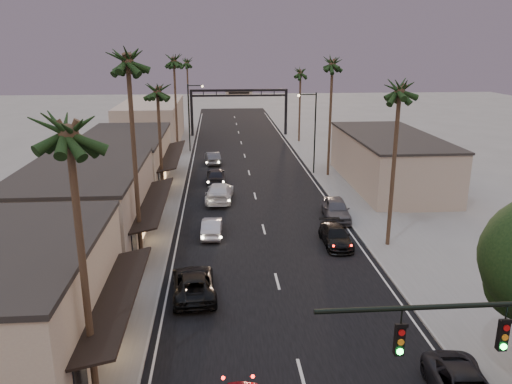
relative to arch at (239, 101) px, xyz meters
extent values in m
plane|color=slate|center=(0.00, -30.00, -5.53)|extent=(200.00, 200.00, 0.00)
cube|color=black|center=(0.00, -25.00, -5.53)|extent=(14.00, 120.00, 0.02)
cube|color=slate|center=(-9.50, -18.00, -5.47)|extent=(5.00, 92.00, 0.12)
cube|color=slate|center=(9.50, -18.00, -5.47)|extent=(5.00, 92.00, 0.12)
cube|color=tan|center=(-13.00, -58.00, -2.78)|extent=(8.00, 12.00, 5.50)
cube|color=gray|center=(-13.00, -44.00, -2.78)|extent=(8.00, 14.00, 5.50)
cube|color=tan|center=(-13.00, -28.00, -3.03)|extent=(8.00, 16.00, 5.00)
cube|color=gray|center=(-13.00, -5.00, -2.53)|extent=(8.00, 20.00, 6.00)
cube|color=gray|center=(14.00, -30.00, -3.03)|extent=(8.00, 18.00, 5.00)
cylinder|color=black|center=(3.40, -66.00, 1.07)|extent=(8.40, 0.16, 0.16)
cube|color=black|center=(1.80, -66.00, 0.02)|extent=(0.28, 0.22, 1.00)
cube|color=black|center=(5.00, -66.00, 0.02)|extent=(0.28, 0.22, 1.00)
cube|color=black|center=(-7.40, 0.00, -2.03)|extent=(0.40, 0.40, 7.00)
cube|color=black|center=(7.40, 0.00, -2.03)|extent=(0.40, 0.40, 7.00)
cube|color=black|center=(0.00, 0.00, 1.57)|extent=(15.20, 0.35, 0.35)
cube|color=black|center=(0.00, 0.00, 0.77)|extent=(15.20, 0.30, 0.30)
cube|color=beige|center=(0.00, -0.02, 1.17)|extent=(4.20, 0.12, 1.00)
cylinder|color=black|center=(7.20, -25.00, -1.03)|extent=(0.16, 0.16, 9.00)
cylinder|color=black|center=(6.20, -25.00, 3.27)|extent=(2.00, 0.12, 0.12)
sphere|color=#FFD899|center=(5.30, -25.00, 3.17)|extent=(0.30, 0.30, 0.30)
cylinder|color=black|center=(-7.20, -12.00, -1.03)|extent=(0.16, 0.16, 9.00)
cylinder|color=black|center=(-6.20, -12.00, 3.27)|extent=(2.00, 0.12, 0.12)
sphere|color=#FFD899|center=(-5.30, -12.00, 3.17)|extent=(0.30, 0.30, 0.30)
cylinder|color=#38281C|center=(-8.60, -61.00, -0.03)|extent=(0.28, 0.28, 11.00)
sphere|color=black|center=(-8.60, -61.00, 6.07)|extent=(3.20, 3.20, 3.20)
cylinder|color=#38281C|center=(-8.60, -48.00, 0.97)|extent=(0.28, 0.28, 13.00)
sphere|color=black|center=(-8.60, -48.00, 8.07)|extent=(3.20, 3.20, 3.20)
cylinder|color=#38281C|center=(-8.60, -34.00, -0.53)|extent=(0.28, 0.28, 10.00)
sphere|color=black|center=(-8.60, -34.00, 5.07)|extent=(3.20, 3.20, 3.20)
cylinder|color=#38281C|center=(-8.60, -15.00, 0.47)|extent=(0.28, 0.28, 12.00)
sphere|color=black|center=(-8.60, -15.00, 7.07)|extent=(3.20, 3.20, 3.20)
cylinder|color=#38281C|center=(8.60, -46.00, -0.03)|extent=(0.28, 0.28, 11.00)
sphere|color=black|center=(8.60, -46.00, 6.07)|extent=(3.20, 3.20, 3.20)
cylinder|color=#38281C|center=(8.60, -26.00, 0.47)|extent=(0.28, 0.28, 12.00)
sphere|color=black|center=(8.60, -26.00, 7.07)|extent=(3.20, 3.20, 3.20)
cylinder|color=#38281C|center=(8.60, -6.00, -0.53)|extent=(0.28, 0.28, 10.00)
sphere|color=black|center=(8.60, -6.00, 5.07)|extent=(3.20, 3.20, 3.20)
cylinder|color=#38281C|center=(-8.30, 8.00, -0.03)|extent=(0.28, 0.28, 11.00)
sphere|color=black|center=(-8.30, 8.00, 6.07)|extent=(3.20, 3.20, 3.20)
imported|color=black|center=(-5.02, -52.32, -4.81)|extent=(2.81, 5.39, 1.45)
imported|color=#A9A9AE|center=(-4.04, -42.96, -4.86)|extent=(1.62, 4.16, 1.35)
imported|color=silver|center=(-3.39, -34.22, -4.70)|extent=(2.87, 5.95, 1.67)
imported|color=black|center=(-3.75, -27.90, -4.74)|extent=(1.90, 4.67, 1.59)
imported|color=#414145|center=(-4.10, -19.15, -4.80)|extent=(2.10, 4.61, 1.47)
imported|color=black|center=(4.89, -45.52, -4.86)|extent=(1.90, 4.64, 1.34)
imported|color=#454549|center=(6.20, -40.02, -4.68)|extent=(2.44, 5.19, 1.72)
camera|label=1|loc=(-3.45, -78.56, 8.44)|focal=35.00mm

